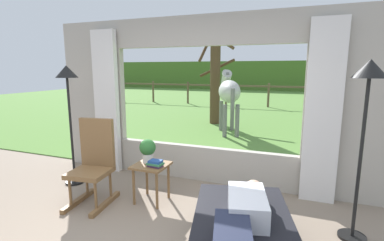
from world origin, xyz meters
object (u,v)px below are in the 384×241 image
at_px(reclining_person, 243,216).
at_px(rocking_chair, 94,162).
at_px(floor_lamp_right, 367,97).
at_px(floor_lamp_left, 68,89).
at_px(horse, 229,92).
at_px(pasture_tree, 215,79).
at_px(potted_plant, 148,149).
at_px(book_stack, 155,164).
at_px(side_table, 151,171).

height_order(reclining_person, rocking_chair, rocking_chair).
distance_m(reclining_person, rocking_chair, 2.21).
relative_size(reclining_person, floor_lamp_right, 0.77).
relative_size(reclining_person, floor_lamp_left, 0.78).
bearing_deg(horse, reclining_person, -96.61).
bearing_deg(rocking_chair, pasture_tree, 83.39).
height_order(potted_plant, floor_lamp_left, floor_lamp_left).
distance_m(potted_plant, horse, 4.36).
relative_size(floor_lamp_left, horse, 1.01).
relative_size(potted_plant, pasture_tree, 0.10).
relative_size(potted_plant, horse, 0.18).
bearing_deg(reclining_person, potted_plant, 132.52).
xyz_separation_m(reclining_person, book_stack, (-1.31, 0.86, 0.04)).
height_order(floor_lamp_right, horse, floor_lamp_right).
xyz_separation_m(floor_lamp_right, pasture_tree, (-3.20, 5.61, -0.06)).
distance_m(side_table, book_stack, 0.17).
relative_size(reclining_person, book_stack, 6.72).
distance_m(potted_plant, floor_lamp_right, 2.60).
xyz_separation_m(reclining_person, pasture_tree, (-2.20, 6.53, 0.92)).
height_order(potted_plant, book_stack, potted_plant).
distance_m(floor_lamp_left, floor_lamp_right, 3.84).
bearing_deg(side_table, pasture_tree, 98.10).
bearing_deg(floor_lamp_right, side_table, -179.95).
bearing_deg(floor_lamp_left, reclining_person, -20.09).
distance_m(rocking_chair, potted_plant, 0.73).
relative_size(book_stack, pasture_tree, 0.07).
distance_m(horse, pasture_tree, 1.46).
height_order(rocking_chair, floor_lamp_right, floor_lamp_right).
bearing_deg(floor_lamp_right, pasture_tree, 119.68).
height_order(side_table, potted_plant, potted_plant).
height_order(potted_plant, pasture_tree, pasture_tree).
xyz_separation_m(side_table, horse, (-0.04, 4.40, 0.73)).
relative_size(side_table, floor_lamp_left, 0.29).
bearing_deg(potted_plant, pasture_tree, 97.38).
bearing_deg(reclining_person, side_table, 132.73).
xyz_separation_m(book_stack, floor_lamp_right, (2.30, 0.06, 0.94)).
relative_size(floor_lamp_right, horse, 1.04).
relative_size(side_table, pasture_tree, 0.17).
relative_size(side_table, potted_plant, 1.63).
xyz_separation_m(potted_plant, horse, (0.04, 4.34, 0.45)).
bearing_deg(book_stack, floor_lamp_left, 173.28).
relative_size(floor_lamp_right, pasture_tree, 0.60).
height_order(book_stack, floor_lamp_left, floor_lamp_left).
relative_size(rocking_chair, horse, 0.62).
relative_size(potted_plant, floor_lamp_left, 0.18).
bearing_deg(rocking_chair, side_table, 13.30).
distance_m(floor_lamp_left, horse, 4.51).
xyz_separation_m(rocking_chair, side_table, (0.71, 0.27, -0.12)).
bearing_deg(horse, potted_plant, -112.32).
bearing_deg(potted_plant, book_stack, -33.78).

